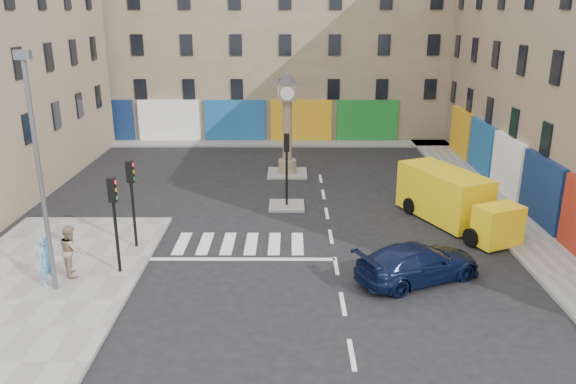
{
  "coord_description": "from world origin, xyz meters",
  "views": [
    {
      "loc": [
        -1.81,
        -19.16,
        9.64
      ],
      "look_at": [
        -1.91,
        4.3,
        2.0
      ],
      "focal_mm": 35.0,
      "sensor_mm": 36.0,
      "label": 1
    }
  ],
  "objects_px": {
    "traffic_light_left_far": "(132,190)",
    "yellow_van": "(452,199)",
    "clock_pillar": "(287,117)",
    "traffic_light_left_near": "(114,210)",
    "navy_sedan": "(418,263)",
    "pedestrian_tan": "(71,250)",
    "traffic_light_island": "(287,158)",
    "lamp_post": "(38,163)",
    "pedestrian_blue": "(47,261)"
  },
  "relations": [
    {
      "from": "clock_pillar",
      "to": "navy_sedan",
      "type": "relative_size",
      "value": 1.25
    },
    {
      "from": "traffic_light_left_near",
      "to": "pedestrian_tan",
      "type": "distance_m",
      "value": 2.26
    },
    {
      "from": "traffic_light_left_near",
      "to": "pedestrian_blue",
      "type": "relative_size",
      "value": 1.98
    },
    {
      "from": "pedestrian_tan",
      "to": "navy_sedan",
      "type": "bearing_deg",
      "value": -114.33
    },
    {
      "from": "clock_pillar",
      "to": "pedestrian_blue",
      "type": "distance_m",
      "value": 17.33
    },
    {
      "from": "navy_sedan",
      "to": "yellow_van",
      "type": "height_order",
      "value": "yellow_van"
    },
    {
      "from": "navy_sedan",
      "to": "yellow_van",
      "type": "relative_size",
      "value": 0.71
    },
    {
      "from": "yellow_van",
      "to": "pedestrian_tan",
      "type": "bearing_deg",
      "value": 176.03
    },
    {
      "from": "traffic_light_left_far",
      "to": "pedestrian_blue",
      "type": "relative_size",
      "value": 1.98
    },
    {
      "from": "traffic_light_island",
      "to": "pedestrian_blue",
      "type": "distance_m",
      "value": 12.42
    },
    {
      "from": "traffic_light_left_near",
      "to": "traffic_light_left_far",
      "type": "relative_size",
      "value": 1.0
    },
    {
      "from": "lamp_post",
      "to": "navy_sedan",
      "type": "bearing_deg",
      "value": 4.45
    },
    {
      "from": "clock_pillar",
      "to": "lamp_post",
      "type": "bearing_deg",
      "value": -118.35
    },
    {
      "from": "traffic_light_left_near",
      "to": "clock_pillar",
      "type": "xyz_separation_m",
      "value": [
        6.3,
        13.8,
        0.93
      ]
    },
    {
      "from": "clock_pillar",
      "to": "navy_sedan",
      "type": "bearing_deg",
      "value": -70.78
    },
    {
      "from": "traffic_light_island",
      "to": "lamp_post",
      "type": "bearing_deg",
      "value": -131.71
    },
    {
      "from": "traffic_light_left_far",
      "to": "pedestrian_tan",
      "type": "height_order",
      "value": "traffic_light_left_far"
    },
    {
      "from": "traffic_light_island",
      "to": "navy_sedan",
      "type": "relative_size",
      "value": 0.76
    },
    {
      "from": "pedestrian_tan",
      "to": "lamp_post",
      "type": "bearing_deg",
      "value": 145.13
    },
    {
      "from": "clock_pillar",
      "to": "yellow_van",
      "type": "relative_size",
      "value": 0.89
    },
    {
      "from": "traffic_light_left_near",
      "to": "yellow_van",
      "type": "bearing_deg",
      "value": 21.35
    },
    {
      "from": "traffic_light_island",
      "to": "lamp_post",
      "type": "distance_m",
      "value": 12.52
    },
    {
      "from": "yellow_van",
      "to": "traffic_light_left_far",
      "type": "bearing_deg",
      "value": 168.43
    },
    {
      "from": "traffic_light_island",
      "to": "navy_sedan",
      "type": "distance_m",
      "value": 9.74
    },
    {
      "from": "clock_pillar",
      "to": "pedestrian_tan",
      "type": "height_order",
      "value": "clock_pillar"
    },
    {
      "from": "traffic_light_left_far",
      "to": "navy_sedan",
      "type": "height_order",
      "value": "traffic_light_left_far"
    },
    {
      "from": "traffic_light_left_near",
      "to": "navy_sedan",
      "type": "xyz_separation_m",
      "value": [
        11.24,
        -0.38,
        -1.91
      ]
    },
    {
      "from": "traffic_light_left_far",
      "to": "yellow_van",
      "type": "bearing_deg",
      "value": 12.43
    },
    {
      "from": "clock_pillar",
      "to": "traffic_light_left_near",
      "type": "bearing_deg",
      "value": -114.55
    },
    {
      "from": "yellow_van",
      "to": "pedestrian_blue",
      "type": "xyz_separation_m",
      "value": [
        -16.32,
        -6.59,
        -0.12
      ]
    },
    {
      "from": "traffic_light_left_near",
      "to": "navy_sedan",
      "type": "height_order",
      "value": "traffic_light_left_near"
    },
    {
      "from": "traffic_light_left_far",
      "to": "lamp_post",
      "type": "xyz_separation_m",
      "value": [
        -1.9,
        -3.8,
        2.17
      ]
    },
    {
      "from": "traffic_light_island",
      "to": "navy_sedan",
      "type": "bearing_deg",
      "value": -58.85
    },
    {
      "from": "traffic_light_island",
      "to": "yellow_van",
      "type": "distance_m",
      "value": 8.23
    },
    {
      "from": "navy_sedan",
      "to": "yellow_van",
      "type": "bearing_deg",
      "value": -50.52
    },
    {
      "from": "clock_pillar",
      "to": "navy_sedan",
      "type": "height_order",
      "value": "clock_pillar"
    },
    {
      "from": "traffic_light_island",
      "to": "pedestrian_blue",
      "type": "height_order",
      "value": "traffic_light_island"
    },
    {
      "from": "clock_pillar",
      "to": "yellow_van",
      "type": "bearing_deg",
      "value": -46.83
    },
    {
      "from": "traffic_light_left_near",
      "to": "yellow_van",
      "type": "xyz_separation_m",
      "value": [
        14.08,
        5.5,
        -1.42
      ]
    },
    {
      "from": "traffic_light_left_near",
      "to": "traffic_light_left_far",
      "type": "height_order",
      "value": "same"
    },
    {
      "from": "pedestrian_tan",
      "to": "traffic_light_island",
      "type": "bearing_deg",
      "value": -68.47
    },
    {
      "from": "yellow_van",
      "to": "pedestrian_tan",
      "type": "distance_m",
      "value": 16.76
    },
    {
      "from": "traffic_light_left_far",
      "to": "pedestrian_tan",
      "type": "bearing_deg",
      "value": -122.35
    },
    {
      "from": "traffic_light_left_far",
      "to": "pedestrian_blue",
      "type": "xyz_separation_m",
      "value": [
        -2.24,
        -3.49,
        -1.54
      ]
    },
    {
      "from": "traffic_light_left_far",
      "to": "clock_pillar",
      "type": "distance_m",
      "value": 13.05
    },
    {
      "from": "traffic_light_island",
      "to": "pedestrian_tan",
      "type": "distance_m",
      "value": 11.42
    },
    {
      "from": "traffic_light_left_far",
      "to": "traffic_light_island",
      "type": "bearing_deg",
      "value": 40.6
    },
    {
      "from": "traffic_light_left_far",
      "to": "yellow_van",
      "type": "distance_m",
      "value": 14.49
    },
    {
      "from": "pedestrian_blue",
      "to": "pedestrian_tan",
      "type": "xyz_separation_m",
      "value": [
        0.56,
        0.85,
        0.03
      ]
    },
    {
      "from": "traffic_light_island",
      "to": "traffic_light_left_near",
      "type": "bearing_deg",
      "value": -128.93
    }
  ]
}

